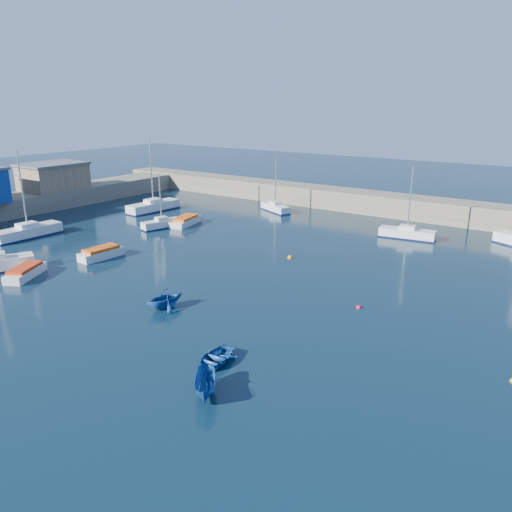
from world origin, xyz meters
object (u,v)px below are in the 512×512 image
Objects in this scene: brick_shed_a at (53,177)px; dinghy_center at (215,359)px; sailboat_6 at (407,233)px; sailboat_3 at (162,224)px; dinghy_left at (165,298)px; dinghy_right at (206,385)px; sailboat_2 at (28,231)px; motorboat_0 at (25,272)px; motorboat_2 at (186,221)px; sailboat_4 at (153,206)px; motorboat_1 at (101,253)px; sailboat_5 at (275,208)px.

dinghy_center is at bearing -24.64° from brick_shed_a.
sailboat_3 is at bearing 107.86° from sailboat_6.
dinghy_left reaches higher than dinghy_right.
dinghy_left is (17.33, -16.87, 0.23)m from sailboat_3.
brick_shed_a is at bearing 148.36° from dinghy_center.
sailboat_2 is 41.60m from sailboat_6.
dinghy_center is at bearing -14.55° from sailboat_2.
motorboat_0 is (-22.43, -31.00, -0.11)m from sailboat_6.
sailboat_2 is 1.81× the size of motorboat_2.
dinghy_center is at bearing -34.69° from sailboat_4.
motorboat_0 is 7.27m from motorboat_1.
sailboat_4 reaches higher than dinghy_right.
dinghy_right is at bearing -19.79° from dinghy_left.
dinghy_right reaches higher than motorboat_0.
motorboat_1 is 1.44× the size of dinghy_center.
sailboat_3 is at bearing 133.47° from dinghy_center.
motorboat_2 is at bearing 5.72° from brick_shed_a.
sailboat_6 is (34.35, 23.46, -0.07)m from sailboat_2.
dinghy_center is (0.17, -33.08, -0.25)m from sailboat_6.
sailboat_3 is 0.92× the size of sailboat_5.
brick_shed_a is at bearing 137.24° from sailboat_2.
dinghy_center is (34.52, -9.61, -0.32)m from sailboat_2.
sailboat_2 is 1.22× the size of sailboat_6.
sailboat_5 reaches higher than dinghy_right.
sailboat_5 is at bearing 88.72° from motorboat_1.
sailboat_6 is at bearing 56.12° from dinghy_right.
sailboat_5 is 2.42× the size of dinghy_left.
sailboat_4 is 34.12m from dinghy_left.
dinghy_left is (14.50, 2.04, 0.30)m from motorboat_0.
sailboat_3 is at bearing 70.28° from motorboat_0.
dinghy_center is 3.22m from dinghy_right.
sailboat_3 reaches higher than dinghy_center.
motorboat_0 is at bearing -38.63° from brick_shed_a.
motorboat_0 is at bearing 131.96° from dinghy_right.
dinghy_center is (24.25, -23.83, -0.16)m from motorboat_2.
motorboat_2 is at bearing 83.17° from sailboat_3.
sailboat_4 is at bearing 146.17° from motorboat_2.
motorboat_0 is at bearing -98.96° from motorboat_2.
sailboat_5 is at bearing 111.10° from dinghy_center.
sailboat_3 is 28.00m from sailboat_6.
motorboat_1 is (11.57, -17.90, -0.16)m from sailboat_4.
dinghy_left is (13.57, -5.17, 0.26)m from motorboat_1.
brick_shed_a is 1.52× the size of motorboat_2.
sailboat_6 is at bearing 89.98° from dinghy_left.
dinghy_center is (33.24, -27.19, -0.34)m from sailboat_4.
dinghy_left is (-8.10, 4.11, 0.45)m from dinghy_center.
dinghy_left is (-7.93, -28.96, 0.19)m from sailboat_6.
brick_shed_a is 31.49m from sailboat_5.
motorboat_0 is at bearing 167.76° from dinghy_center.
dinghy_right is at bearing -39.47° from motorboat_0.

